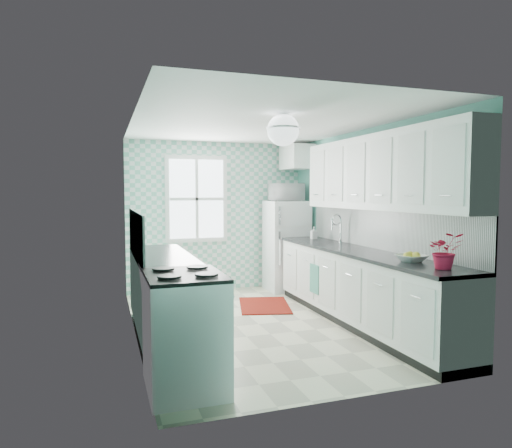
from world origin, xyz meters
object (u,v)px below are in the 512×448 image
object	(u,v)px
ceiling_light	(283,130)
stove	(185,329)
fridge	(286,246)
fruit_bowl	(411,258)
potted_plant	(445,251)
microwave	(287,192)
sink	(329,244)

from	to	relation	value
ceiling_light	stove	bearing A→B (deg)	-147.12
fridge	fruit_bowl	bearing A→B (deg)	-86.19
potted_plant	microwave	bearing A→B (deg)	91.40
microwave	sink	bearing A→B (deg)	95.08
ceiling_light	fridge	size ratio (longest dim) A/B	0.23
stove	potted_plant	bearing A→B (deg)	-9.19
fridge	stove	bearing A→B (deg)	-122.33
stove	sink	world-z (taller)	sink
ceiling_light	stove	world-z (taller)	ceiling_light
stove	sink	size ratio (longest dim) A/B	1.82
ceiling_light	potted_plant	xyz separation A→B (m)	(1.20, -1.09, -1.21)
fridge	microwave	distance (m)	0.90
ceiling_light	fruit_bowl	xyz separation A→B (m)	(1.20, -0.60, -1.35)
ceiling_light	sink	bearing A→B (deg)	45.47
potted_plant	microwave	distance (m)	3.71
sink	fruit_bowl	distance (m)	1.83
ceiling_light	fruit_bowl	distance (m)	1.90
sink	potted_plant	xyz separation A→B (m)	(-0.00, -2.31, 0.19)
fruit_bowl	microwave	bearing A→B (deg)	91.62
ceiling_light	fridge	distance (m)	3.22
microwave	fridge	bearing A→B (deg)	55.65
fridge	potted_plant	distance (m)	3.69
sink	fruit_bowl	size ratio (longest dim) A/B	1.77
ceiling_light	fruit_bowl	bearing A→B (deg)	-26.74
fridge	stove	world-z (taller)	fridge
stove	potted_plant	size ratio (longest dim) A/B	2.77
sink	fridge	bearing A→B (deg)	94.53
fridge	potted_plant	world-z (taller)	fridge
fridge	sink	distance (m)	1.37
sink	microwave	distance (m)	1.55
fridge	fruit_bowl	distance (m)	3.20
fridge	stove	distance (m)	4.08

